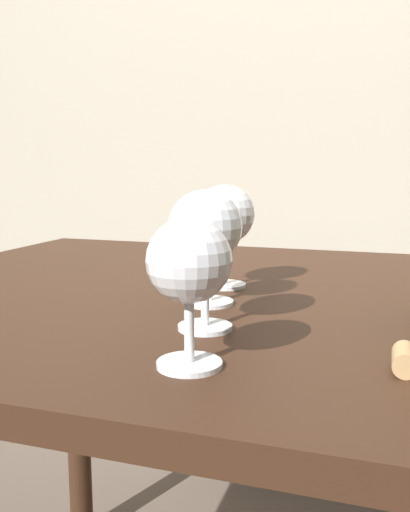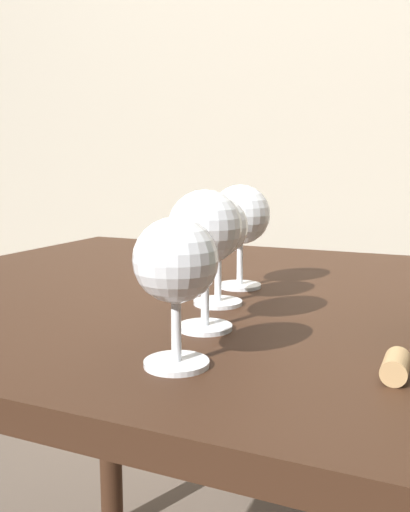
{
  "view_description": "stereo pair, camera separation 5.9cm",
  "coord_description": "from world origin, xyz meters",
  "px_view_note": "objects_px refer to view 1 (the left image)",
  "views": [
    {
      "loc": [
        0.08,
        -0.75,
        0.93
      ],
      "look_at": [
        -0.11,
        -0.2,
        0.84
      ],
      "focal_mm": 39.1,
      "sensor_mm": 36.0,
      "label": 1
    },
    {
      "loc": [
        0.13,
        -0.73,
        0.93
      ],
      "look_at": [
        -0.11,
        -0.2,
        0.84
      ],
      "focal_mm": 39.1,
      "sensor_mm": 36.0,
      "label": 2
    }
  ],
  "objects_px": {
    "wine_glass_rose": "(205,230)",
    "cork": "(405,359)",
    "wine_glass_white": "(189,264)",
    "wine_glass_pinot": "(209,229)",
    "wine_glass_merlot": "(225,216)"
  },
  "relations": [
    {
      "from": "cork",
      "to": "wine_glass_white",
      "type": "bearing_deg",
      "value": -165.38
    },
    {
      "from": "wine_glass_rose",
      "to": "cork",
      "type": "bearing_deg",
      "value": -17.96
    },
    {
      "from": "wine_glass_white",
      "to": "cork",
      "type": "relative_size",
      "value": 3.17
    },
    {
      "from": "wine_glass_merlot",
      "to": "cork",
      "type": "xyz_separation_m",
      "value": [
        0.24,
        -0.28,
        -0.09
      ]
    },
    {
      "from": "wine_glass_white",
      "to": "wine_glass_rose",
      "type": "distance_m",
      "value": 0.12
    },
    {
      "from": "wine_glass_white",
      "to": "wine_glass_merlot",
      "type": "height_order",
      "value": "wine_glass_merlot"
    },
    {
      "from": "cork",
      "to": "wine_glass_rose",
      "type": "bearing_deg",
      "value": 162.04
    },
    {
      "from": "wine_glass_white",
      "to": "cork",
      "type": "bearing_deg",
      "value": 14.62
    },
    {
      "from": "wine_glass_white",
      "to": "wine_glass_pinot",
      "type": "distance_m",
      "value": 0.23
    },
    {
      "from": "wine_glass_rose",
      "to": "cork",
      "type": "relative_size",
      "value": 3.61
    },
    {
      "from": "wine_glass_merlot",
      "to": "cork",
      "type": "distance_m",
      "value": 0.38
    },
    {
      "from": "wine_glass_rose",
      "to": "wine_glass_pinot",
      "type": "bearing_deg",
      "value": 105.59
    },
    {
      "from": "wine_glass_merlot",
      "to": "wine_glass_rose",
      "type": "bearing_deg",
      "value": -79.33
    },
    {
      "from": "wine_glass_white",
      "to": "wine_glass_merlot",
      "type": "distance_m",
      "value": 0.33
    },
    {
      "from": "wine_glass_white",
      "to": "wine_glass_merlot",
      "type": "relative_size",
      "value": 0.89
    }
  ]
}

